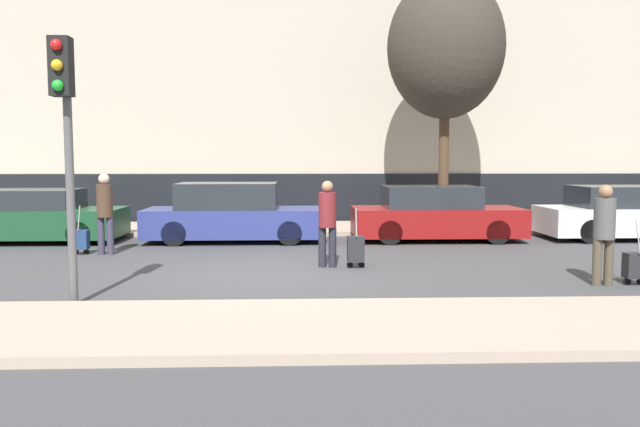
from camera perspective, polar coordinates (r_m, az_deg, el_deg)
ground_plane at (r=11.36m, az=-4.15°, el=-5.60°), size 80.00×80.00×0.00m
sidewalk_near at (r=7.69m, az=-5.09°, el=-10.32°), size 28.00×2.50×0.12m
sidewalk_far at (r=18.28m, az=-3.42°, el=-1.35°), size 28.00×3.00×0.12m
building_facade at (r=22.06m, az=-3.33°, el=17.80°), size 28.00×2.37×13.97m
parked_car_0 at (r=17.15m, az=-24.42°, el=-0.31°), size 4.06×1.81×1.33m
parked_car_1 at (r=15.85m, az=-7.98°, el=-0.10°), size 4.46×1.70×1.49m
parked_car_2 at (r=16.23m, az=10.45°, el=-0.13°), size 4.27×1.80×1.40m
parked_car_3 at (r=18.05m, az=26.26°, el=-0.06°), size 4.48×1.78×1.39m
pedestrian_left at (r=14.34m, az=-19.08°, el=0.44°), size 0.35×0.34×1.78m
trolley_left at (r=14.60m, az=-21.03°, el=-2.25°), size 0.34×0.29×1.08m
pedestrian_center at (r=11.99m, az=0.68°, el=-0.45°), size 0.35×0.34×1.67m
trolley_center at (r=11.99m, az=3.28°, el=-3.27°), size 0.34×0.29×1.15m
pedestrian_right at (r=11.25m, az=24.55°, el=-1.27°), size 0.35×0.34×1.67m
trolley_right at (r=11.61m, az=26.82°, el=-4.28°), size 0.34×0.29×1.07m
traffic_light at (r=9.37m, az=-22.30°, el=8.17°), size 0.28×0.47×3.74m
parked_bicycle at (r=19.02m, az=9.91°, el=0.14°), size 1.77×0.06×0.96m
bare_tree_near_crossing at (r=18.02m, az=11.41°, el=14.63°), size 3.20×3.20×6.99m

